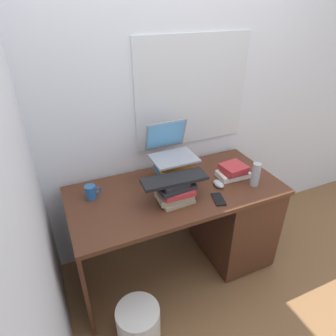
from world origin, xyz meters
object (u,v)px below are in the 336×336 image
at_px(desk, 221,215).
at_px(computer_mouse, 218,184).
at_px(book_stack_side, 233,171).
at_px(laptop, 170,148).
at_px(water_bottle, 256,175).
at_px(cell_phone, 219,199).
at_px(keyboard, 174,179).
at_px(book_stack_keyboard_riser, 175,192).
at_px(wastebasket, 139,325).
at_px(mug, 91,192).
at_px(book_stack_tall, 174,171).

distance_m(desk, computer_mouse, 0.37).
relative_size(book_stack_side, laptop, 0.78).
height_order(desk, laptop, laptop).
distance_m(computer_mouse, water_bottle, 0.26).
distance_m(laptop, cell_phone, 0.48).
xyz_separation_m(desk, keyboard, (-0.45, -0.08, 0.51)).
xyz_separation_m(book_stack_side, laptop, (-0.43, 0.17, 0.20)).
bearing_deg(book_stack_side, book_stack_keyboard_riser, -169.94).
height_order(book_stack_keyboard_riser, wastebasket, book_stack_keyboard_riser).
bearing_deg(mug, laptop, 0.44).
distance_m(book_stack_side, mug, 1.02).
xyz_separation_m(book_stack_keyboard_riser, wastebasket, (-0.40, -0.34, -0.68)).
relative_size(book_stack_tall, wastebasket, 0.83).
height_order(water_bottle, wastebasket, water_bottle).
relative_size(laptop, keyboard, 0.72).
distance_m(book_stack_side, computer_mouse, 0.18).
bearing_deg(water_bottle, cell_phone, -171.31).
distance_m(book_stack_tall, laptop, 0.16).
relative_size(book_stack_keyboard_riser, wastebasket, 0.87).
xyz_separation_m(mug, wastebasket, (0.09, -0.60, -0.65)).
bearing_deg(book_stack_tall, wastebasket, -132.05).
bearing_deg(book_stack_tall, keyboard, -115.05).
bearing_deg(keyboard, book_stack_side, 12.31).
bearing_deg(wastebasket, desk, 26.96).
distance_m(book_stack_keyboard_riser, mug, 0.55).
bearing_deg(laptop, keyboard, -108.71).
distance_m(book_stack_keyboard_riser, water_bottle, 0.60).
relative_size(keyboard, computer_mouse, 4.04).
distance_m(desk, laptop, 0.71).
bearing_deg(keyboard, computer_mouse, 7.19).
xyz_separation_m(laptop, computer_mouse, (0.27, -0.23, -0.23)).
height_order(book_stack_side, laptop, laptop).
bearing_deg(book_stack_side, cell_phone, -141.25).
height_order(laptop, water_bottle, laptop).
xyz_separation_m(keyboard, water_bottle, (0.60, -0.06, -0.08)).
bearing_deg(computer_mouse, mug, 165.38).
distance_m(mug, water_bottle, 1.13).
bearing_deg(desk, wastebasket, -153.04).
distance_m(book_stack_tall, water_bottle, 0.57).
distance_m(book_stack_keyboard_riser, book_stack_side, 0.53).
bearing_deg(mug, book_stack_tall, -5.38).
bearing_deg(mug, desk, -9.96).
distance_m(desk, wastebasket, 0.99).
xyz_separation_m(computer_mouse, cell_phone, (-0.09, -0.14, -0.01)).
height_order(mug, water_bottle, water_bottle).
xyz_separation_m(desk, book_stack_side, (0.07, 0.00, 0.39)).
height_order(keyboard, wastebasket, keyboard).
bearing_deg(desk, cell_phone, -132.35).
bearing_deg(keyboard, book_stack_keyboard_riser, -49.94).
bearing_deg(book_stack_tall, computer_mouse, -31.94).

